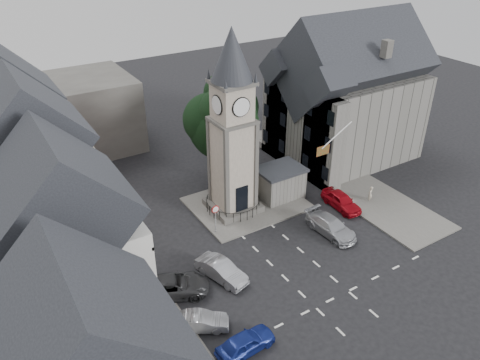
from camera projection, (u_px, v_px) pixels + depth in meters
ground at (285, 256)px, 36.80m from camera, size 120.00×120.00×0.00m
pavement_west at (106, 268)px, 35.49m from camera, size 6.00×30.00×0.14m
pavement_east at (333, 174)px, 48.12m from camera, size 6.00×26.00×0.14m
central_island at (247, 203)px, 43.33m from camera, size 10.00×8.00×0.16m
road_markings at (332, 299)px, 32.74m from camera, size 20.00×8.00×0.01m
clock_tower at (232, 127)px, 38.62m from camera, size 4.86×4.86×16.25m
stone_shelter at (280, 182)px, 43.73m from camera, size 4.30×3.30×3.08m
town_tree at (223, 115)px, 43.80m from camera, size 7.20×7.20×10.80m
warning_sign_post at (216, 214)px, 38.33m from camera, size 0.70×0.19×2.85m
terrace_pink at (20, 151)px, 38.24m from camera, size 8.10×7.60×12.80m
terrace_cream at (41, 194)px, 32.34m from camera, size 8.10×7.60×12.80m
terrace_tudor at (72, 263)px, 26.65m from camera, size 8.10×7.60×12.00m
backdrop_west at (41, 122)px, 49.96m from camera, size 20.00×10.00×8.00m
east_building at (346, 102)px, 48.87m from camera, size 14.40×11.40×12.60m
east_boundary_wall at (300, 170)px, 48.13m from camera, size 0.40×16.00×0.90m
flagpole at (337, 135)px, 39.88m from camera, size 3.68×0.10×2.74m
car_west_blue at (246, 343)px, 28.63m from camera, size 4.01×1.85×1.33m
car_west_silver at (200, 322)px, 30.16m from camera, size 3.86×2.93×1.22m
car_west_grey at (173, 286)px, 32.87m from camera, size 5.78×4.31×1.46m
car_island_silver at (221, 270)px, 34.31m from camera, size 2.67×4.55×1.42m
car_island_east at (331, 226)px, 39.11m from camera, size 2.31×5.02×1.42m
car_east_red at (341, 201)px, 42.51m from camera, size 1.88×4.35×1.46m
pedestrian at (370, 194)px, 43.39m from camera, size 0.69×0.60×1.58m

